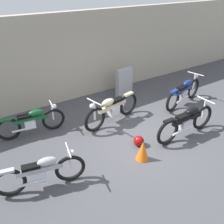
{
  "coord_description": "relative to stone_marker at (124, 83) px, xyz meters",
  "views": [
    {
      "loc": [
        -3.8,
        -4.27,
        4.09
      ],
      "look_at": [
        -0.35,
        1.0,
        0.55
      ],
      "focal_mm": 39.34,
      "sensor_mm": 36.0,
      "label": 1
    }
  ],
  "objects": [
    {
      "name": "motorcycle_green",
      "position": [
        -3.7,
        -0.64,
        -0.13
      ],
      "size": [
        1.94,
        0.54,
        0.87
      ],
      "rotation": [
        0.0,
        0.0,
        -0.13
      ],
      "color": "black",
      "rests_on": "ground_plane"
    },
    {
      "name": "stone_marker",
      "position": [
        0.0,
        0.0,
        0.0
      ],
      "size": [
        0.69,
        0.25,
        1.1
      ],
      "primitive_type": "cube",
      "rotation": [
        0.0,
        0.0,
        0.08
      ],
      "color": "#9E9EA3",
      "rests_on": "ground_plane"
    },
    {
      "name": "motorcycle_cream",
      "position": [
        -1.42,
        -1.35,
        -0.07
      ],
      "size": [
        2.18,
        0.71,
        0.99
      ],
      "rotation": [
        0.0,
        0.0,
        3.33
      ],
      "color": "black",
      "rests_on": "ground_plane"
    },
    {
      "name": "ground_plane",
      "position": [
        -1.25,
        -2.62,
        -0.55
      ],
      "size": [
        40.0,
        40.0,
        0.0
      ],
      "primitive_type": "plane",
      "color": "#47474C"
    },
    {
      "name": "motorcycle_black",
      "position": [
        -0.06,
        -3.12,
        -0.08
      ],
      "size": [
        2.18,
        0.61,
        0.98
      ],
      "rotation": [
        0.0,
        0.0,
        0.0
      ],
      "color": "black",
      "rests_on": "ground_plane"
    },
    {
      "name": "helmet",
      "position": [
        -1.47,
        -2.75,
        -0.4
      ],
      "size": [
        0.29,
        0.29,
        0.29
      ],
      "primitive_type": "sphere",
      "color": "maroon",
      "rests_on": "ground_plane"
    },
    {
      "name": "traffic_cone",
      "position": [
        -1.76,
        -3.26,
        -0.27
      ],
      "size": [
        0.32,
        0.32,
        0.55
      ],
      "primitive_type": "cone",
      "color": "orange",
      "rests_on": "ground_plane"
    },
    {
      "name": "motorcycle_blue",
      "position": [
        1.4,
        -1.69,
        -0.08
      ],
      "size": [
        2.15,
        0.76,
        0.98
      ],
      "rotation": [
        0.0,
        0.0,
        0.23
      ],
      "color": "black",
      "rests_on": "ground_plane"
    },
    {
      "name": "motorcycle_silver",
      "position": [
        -4.16,
        -2.8,
        -0.13
      ],
      "size": [
        1.92,
        0.67,
        0.87
      ],
      "rotation": [
        0.0,
        0.0,
        -0.22
      ],
      "color": "black",
      "rests_on": "ground_plane"
    },
    {
      "name": "building_wall",
      "position": [
        -1.25,
        1.0,
        0.98
      ],
      "size": [
        18.0,
        0.3,
        3.06
      ],
      "primitive_type": "cube",
      "color": "#B2A893",
      "rests_on": "ground_plane"
    }
  ]
}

